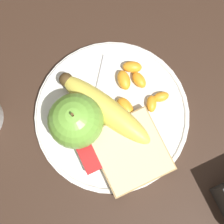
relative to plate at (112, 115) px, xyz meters
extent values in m
plane|color=#332116|center=(0.00, 0.00, -0.01)|extent=(3.00, 3.00, 0.00)
cylinder|color=silver|center=(0.00, 0.00, 0.00)|extent=(0.24, 0.24, 0.01)
torus|color=silver|center=(0.00, 0.00, 0.00)|extent=(0.24, 0.24, 0.01)
sphere|color=#72B23D|center=(-0.01, -0.06, 0.05)|extent=(0.08, 0.08, 0.08)
cylinder|color=brown|center=(-0.01, -0.06, 0.09)|extent=(0.00, 0.00, 0.01)
ellipsoid|color=#E0CC4C|center=(-0.01, -0.01, 0.02)|extent=(0.17, 0.11, 0.04)
sphere|color=#473319|center=(-0.08, -0.04, 0.02)|extent=(0.02, 0.02, 0.02)
cube|color=#AB8751|center=(0.07, 0.00, 0.02)|extent=(0.11, 0.10, 0.02)
cube|color=beige|center=(0.07, 0.00, 0.02)|extent=(0.10, 0.10, 0.02)
cube|color=silver|center=(-0.05, 0.00, 0.01)|extent=(0.10, 0.08, 0.00)
cube|color=silver|center=(0.02, -0.05, 0.01)|extent=(0.06, 0.05, 0.00)
cube|color=silver|center=(0.05, -0.05, 0.01)|extent=(0.05, 0.04, 0.02)
cube|color=#B21E1E|center=(0.05, -0.05, 0.02)|extent=(0.05, 0.04, 0.00)
ellipsoid|color=orange|center=(-0.06, 0.06, 0.01)|extent=(0.03, 0.04, 0.02)
ellipsoid|color=orange|center=(-0.04, 0.04, 0.01)|extent=(0.04, 0.02, 0.02)
ellipsoid|color=orange|center=(0.00, 0.02, 0.01)|extent=(0.04, 0.03, 0.02)
ellipsoid|color=orange|center=(0.01, 0.08, 0.01)|extent=(0.02, 0.03, 0.01)
ellipsoid|color=orange|center=(0.01, 0.06, 0.01)|extent=(0.03, 0.03, 0.01)
ellipsoid|color=orange|center=(-0.03, 0.06, 0.01)|extent=(0.03, 0.02, 0.02)
camera|label=1|loc=(0.11, -0.05, 0.58)|focal=60.00mm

